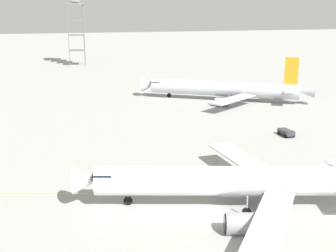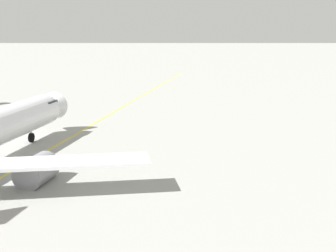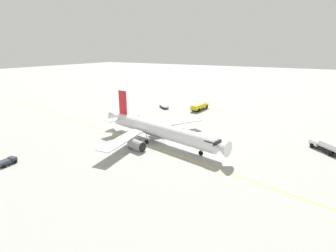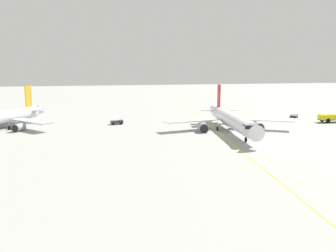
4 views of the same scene
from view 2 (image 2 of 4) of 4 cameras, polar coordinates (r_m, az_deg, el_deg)
taxiway_centreline at (r=48.88m, az=-16.84°, el=-4.49°), size 177.62×36.31×0.01m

